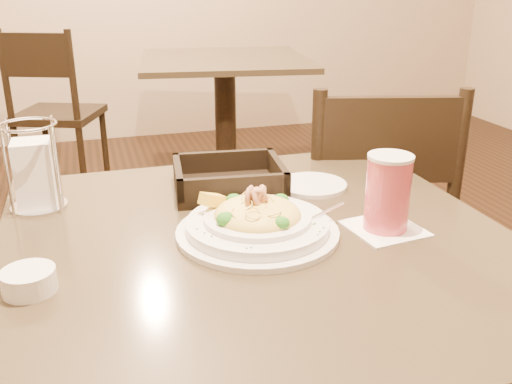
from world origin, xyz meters
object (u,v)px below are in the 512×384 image
object	(u,v)px
dining_chair_near	(370,228)
drink_glass	(388,193)
pasta_bowl	(257,221)
side_plate	(312,185)
napkin_caddy	(34,172)
butter_ramekin	(29,281)
bread_basket	(229,181)
main_table	(259,349)
dining_chair_far	(54,108)
background_table	(225,100)

from	to	relation	value
dining_chair_near	drink_glass	world-z (taller)	dining_chair_near
pasta_bowl	drink_glass	distance (m)	0.24
dining_chair_near	side_plate	bearing A→B (deg)	56.79
pasta_bowl	napkin_caddy	distance (m)	0.46
butter_ramekin	bread_basket	bearing A→B (deg)	39.57
dining_chair_near	side_plate	xyz separation A→B (m)	(-0.30, -0.27, 0.26)
butter_ramekin	dining_chair_near	bearing A→B (deg)	32.69
main_table	napkin_caddy	world-z (taller)	napkin_caddy
dining_chair_far	side_plate	size ratio (longest dim) A/B	6.16
main_table	bread_basket	xyz separation A→B (m)	(0.01, 0.24, 0.26)
dining_chair_near	pasta_bowl	distance (m)	0.73
drink_glass	napkin_caddy	xyz separation A→B (m)	(-0.61, 0.29, 0.00)
dining_chair_near	dining_chair_far	bearing A→B (deg)	-48.89
dining_chair_near	butter_ramekin	world-z (taller)	dining_chair_near
background_table	dining_chair_far	bearing A→B (deg)	170.64
main_table	dining_chair_far	world-z (taller)	dining_chair_far
drink_glass	side_plate	xyz separation A→B (m)	(-0.05, 0.24, -0.07)
dining_chair_near	napkin_caddy	bearing A→B (deg)	29.08
bread_basket	napkin_caddy	size ratio (longest dim) A/B	1.41
pasta_bowl	butter_ramekin	world-z (taller)	pasta_bowl
pasta_bowl	bread_basket	world-z (taller)	pasta_bowl
drink_glass	main_table	bearing A→B (deg)	172.25
background_table	butter_ramekin	world-z (taller)	butter_ramekin
drink_glass	bread_basket	xyz separation A→B (m)	(-0.23, 0.27, -0.05)
side_plate	butter_ramekin	bearing A→B (deg)	-152.98
dining_chair_near	pasta_bowl	size ratio (longest dim) A/B	2.90
drink_glass	napkin_caddy	bearing A→B (deg)	154.50
main_table	pasta_bowl	world-z (taller)	pasta_bowl
main_table	side_plate	distance (m)	0.37
dining_chair_near	drink_glass	xyz separation A→B (m)	(-0.25, -0.51, 0.33)
pasta_bowl	bread_basket	size ratio (longest dim) A/B	1.29
background_table	drink_glass	size ratio (longest dim) A/B	7.15
background_table	bread_basket	size ratio (longest dim) A/B	4.12
main_table	pasta_bowl	bearing A→B (deg)	91.84
background_table	side_plate	bearing A→B (deg)	-98.28
main_table	napkin_caddy	xyz separation A→B (m)	(-0.38, 0.26, 0.31)
background_table	bread_basket	distance (m)	2.06
dining_chair_far	butter_ramekin	bearing A→B (deg)	113.22
napkin_caddy	side_plate	world-z (taller)	napkin_caddy
drink_glass	butter_ramekin	size ratio (longest dim) A/B	1.80
dining_chair_near	pasta_bowl	bearing A→B (deg)	58.90
main_table	drink_glass	size ratio (longest dim) A/B	6.31
main_table	dining_chair_near	distance (m)	0.68
dining_chair_near	napkin_caddy	size ratio (longest dim) A/B	5.30
pasta_bowl	butter_ramekin	size ratio (longest dim) A/B	4.04
pasta_bowl	main_table	bearing A→B (deg)	-88.16
pasta_bowl	background_table	bearing A→B (deg)	77.79
dining_chair_near	butter_ramekin	size ratio (longest dim) A/B	11.73
bread_basket	background_table	bearing A→B (deg)	76.59
background_table	dining_chair_near	bearing A→B (deg)	-89.87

